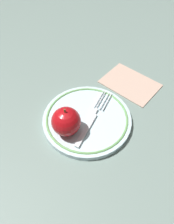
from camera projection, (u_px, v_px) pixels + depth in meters
ground_plane at (94, 118)px, 0.57m from camera, size 2.00×2.00×0.00m
plate at (87, 119)px, 0.56m from camera, size 0.23×0.23×0.02m
apple_red_whole at (66, 121)px, 0.50m from camera, size 0.07×0.07×0.08m
fork at (93, 118)px, 0.55m from camera, size 0.03×0.19×0.00m
napkin_folded at (130, 83)px, 0.65m from camera, size 0.19×0.16×0.01m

